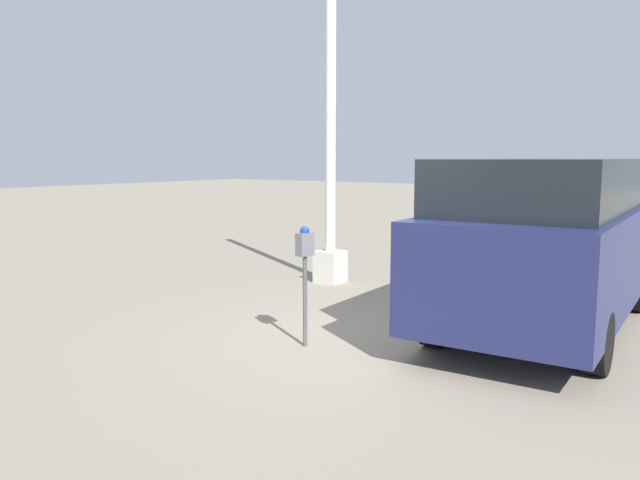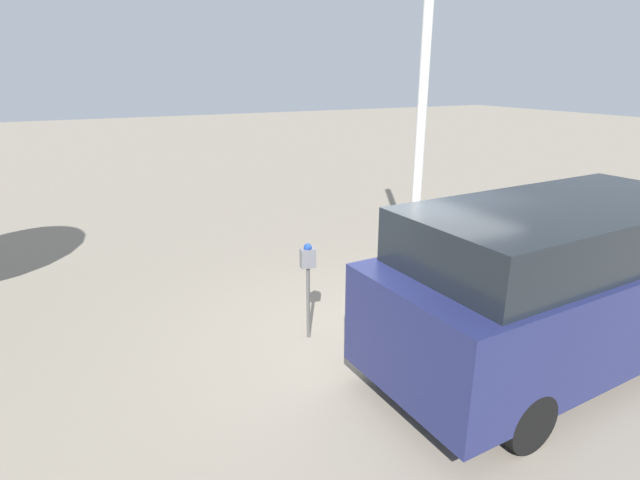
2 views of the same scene
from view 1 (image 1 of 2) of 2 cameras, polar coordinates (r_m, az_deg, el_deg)
ground_plane at (r=7.63m, az=5.60°, el=-8.88°), size 80.00×80.00×0.00m
parking_meter_near at (r=7.04m, az=-1.39°, el=-1.66°), size 0.21×0.14×1.39m
lamp_post at (r=10.66m, az=0.96°, el=6.51°), size 0.44×0.44×5.58m
parked_van at (r=8.32m, az=20.15°, el=0.16°), size 5.04×2.17×2.14m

